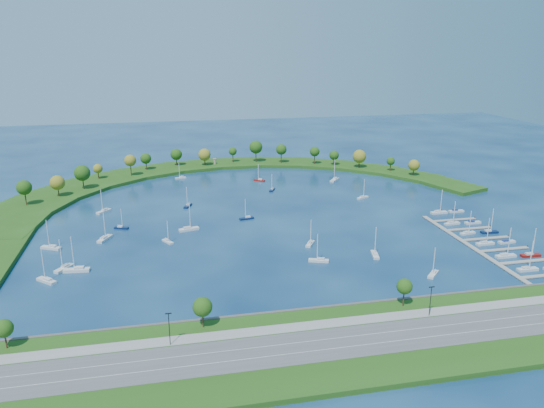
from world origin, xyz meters
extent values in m
plane|color=#082247|center=(0.00, 0.00, 0.00)|extent=(700.00, 700.00, 0.00)
cube|color=#244A13|center=(0.00, -124.00, 0.80)|extent=(420.00, 42.00, 1.60)
cube|color=#474442|center=(0.00, -102.50, 0.90)|extent=(420.00, 1.20, 1.80)
cube|color=#515154|center=(0.00, -124.00, 1.66)|extent=(420.00, 16.00, 0.12)
cube|color=gray|center=(0.00, -113.00, 1.66)|extent=(420.00, 5.00, 0.12)
cube|color=silver|center=(0.00, -126.50, 1.73)|extent=(420.00, 0.15, 0.02)
cube|color=silver|center=(0.00, -121.50, 1.73)|extent=(420.00, 0.15, 0.02)
cylinder|color=#382314|center=(-95.00, -107.00, 4.05)|extent=(0.56, 0.56, 4.90)
sphere|color=#254411|center=(-95.00, -107.00, 7.54)|extent=(5.20, 5.20, 5.20)
cylinder|color=#382314|center=(-40.00, -107.00, 4.22)|extent=(0.56, 0.56, 5.25)
sphere|color=#254411|center=(-40.00, -107.00, 8.05)|extent=(6.00, 6.00, 6.00)
cylinder|color=#382314|center=(25.00, -107.00, 4.40)|extent=(0.56, 0.56, 5.60)
sphere|color=#254411|center=(25.00, -107.00, 8.24)|extent=(5.20, 5.20, 5.20)
cylinder|color=black|center=(-50.00, -115.00, 6.60)|extent=(0.24, 0.24, 10.00)
cylinder|color=black|center=(30.00, -115.00, 6.60)|extent=(0.24, 0.24, 10.00)
cube|color=#244A13|center=(-118.83, 37.57, 1.00)|extent=(50.23, 54.30, 2.00)
cube|color=#244A13|center=(-104.03, 64.58, 1.00)|extent=(54.07, 56.09, 2.00)
cube|color=#244A13|center=(-83.21, 87.27, 1.00)|extent=(55.20, 54.07, 2.00)
cube|color=#244A13|center=(-57.57, 104.32, 1.00)|extent=(53.65, 48.47, 2.00)
cube|color=#244A13|center=(-28.60, 114.76, 1.00)|extent=(49.62, 39.75, 2.00)
cube|color=#244A13|center=(2.03, 117.98, 1.00)|extent=(44.32, 29.96, 2.00)
cube|color=#244A13|center=(32.54, 113.79, 1.00)|extent=(49.49, 38.05, 2.00)
cube|color=#244A13|center=(61.17, 102.44, 1.00)|extent=(51.13, 44.12, 2.00)
cube|color=#244A13|center=(86.25, 84.58, 1.00)|extent=(49.19, 47.96, 2.00)
cube|color=#244A13|center=(106.34, 61.24, 1.00)|extent=(43.90, 49.49, 2.00)
cube|color=#244A13|center=(120.28, 33.78, 1.00)|extent=(35.67, 48.74, 2.00)
cylinder|color=#382314|center=(-120.64, 36.23, 6.03)|extent=(0.56, 0.56, 8.06)
sphere|color=#254411|center=(-120.64, 36.23, 11.62)|extent=(7.81, 7.81, 7.81)
cylinder|color=#382314|center=(-106.77, 50.24, 5.14)|extent=(0.56, 0.56, 6.28)
sphere|color=brown|center=(-106.77, 50.24, 9.90)|extent=(8.13, 8.13, 8.13)
cylinder|color=#382314|center=(-95.24, 63.83, 5.86)|extent=(0.56, 0.56, 7.71)
sphere|color=#254411|center=(-95.24, 63.83, 11.57)|extent=(9.26, 9.26, 9.26)
cylinder|color=#382314|center=(-89.15, 87.26, 4.68)|extent=(0.56, 0.56, 5.36)
sphere|color=brown|center=(-89.15, 87.26, 8.54)|extent=(5.90, 5.90, 5.90)
cylinder|color=#382314|center=(-69.35, 90.78, 6.27)|extent=(0.56, 0.56, 8.54)
sphere|color=brown|center=(-69.35, 90.78, 12.04)|extent=(7.48, 7.48, 7.48)
cylinder|color=#382314|center=(-60.10, 106.25, 5.12)|extent=(0.56, 0.56, 6.25)
sphere|color=#254411|center=(-60.10, 106.25, 9.69)|extent=(7.21, 7.21, 7.21)
cylinder|color=#382314|center=(-39.61, 115.00, 5.12)|extent=(0.56, 0.56, 6.23)
sphere|color=#254411|center=(-39.61, 115.00, 9.82)|extent=(7.93, 7.93, 7.93)
cylinder|color=#382314|center=(-20.38, 111.48, 4.91)|extent=(0.56, 0.56, 5.81)
sphere|color=brown|center=(-20.38, 111.48, 9.52)|extent=(8.55, 8.55, 8.55)
cylinder|color=#382314|center=(0.30, 117.82, 5.34)|extent=(0.56, 0.56, 6.67)
sphere|color=#254411|center=(0.30, 117.82, 9.81)|extent=(5.67, 5.67, 5.67)
cylinder|color=#382314|center=(16.56, 114.87, 6.46)|extent=(0.56, 0.56, 8.92)
sphere|color=#254411|center=(16.56, 114.87, 12.79)|extent=(9.35, 9.35, 9.35)
cylinder|color=#382314|center=(33.55, 107.97, 6.09)|extent=(0.56, 0.56, 8.19)
sphere|color=#254411|center=(33.55, 107.97, 11.70)|extent=(7.55, 7.55, 7.55)
cylinder|color=#382314|center=(55.65, 99.35, 5.79)|extent=(0.56, 0.56, 7.57)
sphere|color=#254411|center=(55.65, 99.35, 10.95)|extent=(6.86, 6.86, 6.86)
cylinder|color=#382314|center=(68.06, 93.52, 4.83)|extent=(0.56, 0.56, 5.67)
sphere|color=#254411|center=(68.06, 93.52, 9.00)|extent=(6.67, 6.67, 6.67)
cylinder|color=#382314|center=(82.47, 82.57, 4.98)|extent=(0.56, 0.56, 5.96)
sphere|color=brown|center=(82.47, 82.57, 9.80)|extent=(9.18, 9.18, 9.18)
cylinder|color=#382314|center=(99.30, 68.90, 4.77)|extent=(0.56, 0.56, 5.53)
sphere|color=#254411|center=(99.30, 68.90, 8.61)|extent=(5.40, 5.40, 5.40)
cylinder|color=#382314|center=(108.41, 53.73, 4.70)|extent=(0.56, 0.56, 5.41)
sphere|color=brown|center=(108.41, 53.73, 8.86)|extent=(7.26, 7.26, 7.26)
cylinder|color=gray|center=(-13.20, 114.37, 3.76)|extent=(2.20, 2.20, 3.53)
cylinder|color=gray|center=(-13.20, 114.37, 5.68)|extent=(2.60, 2.60, 0.30)
cube|color=gray|center=(78.00, -61.00, 0.35)|extent=(2.20, 82.00, 0.40)
cube|color=gray|center=(90.10, -80.80, 0.35)|extent=(22.00, 2.00, 0.40)
cube|color=gray|center=(90.10, -67.60, 0.35)|extent=(22.00, 2.00, 0.40)
cylinder|color=#382314|center=(101.00, -67.60, 0.60)|extent=(0.36, 0.36, 1.60)
cube|color=gray|center=(90.10, -54.40, 0.35)|extent=(22.00, 2.00, 0.40)
cylinder|color=#382314|center=(101.00, -54.40, 0.60)|extent=(0.36, 0.36, 1.60)
cube|color=gray|center=(90.10, -41.20, 0.35)|extent=(22.00, 2.00, 0.40)
cylinder|color=#382314|center=(101.00, -41.20, 0.60)|extent=(0.36, 0.36, 1.60)
cube|color=gray|center=(90.10, -28.00, 0.35)|extent=(22.00, 2.00, 0.40)
cylinder|color=#382314|center=(101.00, -28.00, 0.60)|extent=(0.36, 0.36, 1.60)
cube|color=silver|center=(-76.24, -20.15, 0.55)|extent=(6.37, 9.43, 1.11)
cube|color=silver|center=(-76.64, -20.98, 1.50)|extent=(3.04, 3.70, 0.78)
cylinder|color=silver|center=(-75.91, -19.49, 7.34)|extent=(0.32, 0.32, 12.47)
cube|color=silver|center=(-83.71, -52.99, 0.58)|extent=(9.90, 3.68, 1.16)
cube|color=silver|center=(-82.75, -53.09, 1.57)|extent=(3.56, 2.23, 0.81)
cylinder|color=silver|center=(-84.48, -52.91, 7.69)|extent=(0.32, 0.32, 13.06)
cube|color=silver|center=(-80.43, 21.32, 0.51)|extent=(7.33, 8.10, 1.03)
cube|color=silver|center=(-79.88, 21.98, 1.39)|extent=(3.21, 3.37, 0.72)
cylinder|color=silver|center=(-80.87, 20.79, 6.80)|extent=(0.32, 0.32, 11.56)
cube|color=#09193E|center=(13.36, 44.30, 0.42)|extent=(4.77, 7.14, 0.84)
cube|color=silver|center=(13.66, 44.93, 1.13)|extent=(2.29, 2.79, 0.59)
cylinder|color=silver|center=(13.12, 43.79, 5.55)|extent=(0.32, 0.32, 9.42)
cube|color=silver|center=(11.37, -44.71, 0.46)|extent=(5.76, 7.64, 0.92)
cube|color=silver|center=(10.98, -45.37, 1.24)|extent=(2.66, 3.06, 0.64)
cylinder|color=silver|center=(11.68, -44.19, 6.06)|extent=(0.32, 0.32, 10.30)
cube|color=#09193E|center=(-37.35, 22.18, 0.45)|extent=(5.02, 7.72, 0.90)
cube|color=silver|center=(-37.04, 22.87, 1.22)|extent=(2.43, 3.01, 0.63)
cylinder|color=silver|center=(-37.59, 21.63, 5.98)|extent=(0.32, 0.32, 10.15)
cube|color=silver|center=(60.00, 17.66, 0.45)|extent=(7.66, 5.23, 0.90)
cube|color=silver|center=(59.33, 17.33, 1.22)|extent=(3.01, 2.49, 0.63)
cylinder|color=silver|center=(60.54, 17.93, 5.97)|extent=(0.32, 0.32, 10.13)
cube|color=#09193E|center=(-69.94, -6.37, 0.40)|extent=(6.89, 4.30, 0.80)
cube|color=silver|center=(-70.55, -6.12, 1.08)|extent=(2.66, 2.11, 0.56)
cylinder|color=silver|center=(-69.44, -6.58, 5.32)|extent=(0.32, 0.32, 9.03)
cube|color=silver|center=(-97.61, -26.59, 0.53)|extent=(9.02, 6.16, 1.06)
cube|color=silver|center=(-96.82, -26.99, 1.43)|extent=(3.54, 2.93, 0.74)
cylinder|color=silver|center=(-98.25, -26.28, 7.03)|extent=(0.32, 0.32, 11.94)
cube|color=silver|center=(9.62, -63.15, 0.48)|extent=(8.29, 4.87, 0.96)
cube|color=silver|center=(10.37, -63.42, 1.30)|extent=(3.17, 2.44, 0.67)
cylinder|color=silver|center=(9.01, -62.92, 6.37)|extent=(0.32, 0.32, 10.81)
cube|color=silver|center=(48.00, -84.55, 0.46)|extent=(6.95, 7.07, 0.93)
cube|color=silver|center=(48.54, -83.99, 1.25)|extent=(2.98, 3.00, 0.65)
cylinder|color=silver|center=(47.57, -84.99, 6.16)|extent=(0.32, 0.32, 10.46)
cube|color=silver|center=(33.93, -62.28, 0.50)|extent=(4.18, 8.70, 1.01)
cube|color=silver|center=(33.74, -63.09, 1.36)|extent=(2.26, 3.23, 0.70)
cylinder|color=silver|center=(34.08, -61.62, 6.67)|extent=(0.32, 0.32, 11.32)
cube|color=silver|center=(-88.75, -50.16, 0.51)|extent=(6.83, 8.42, 1.03)
cube|color=silver|center=(-88.26, -49.45, 1.39)|extent=(3.08, 3.42, 0.72)
cylinder|color=silver|center=(-89.13, -50.73, 6.81)|extent=(0.32, 0.32, 11.57)
cube|color=silver|center=(-38.48, 84.78, 0.42)|extent=(7.24, 3.26, 0.84)
cube|color=silver|center=(-37.80, 84.92, 1.13)|extent=(2.66, 1.81, 0.59)
cylinder|color=silver|center=(-39.03, 84.68, 5.56)|extent=(0.32, 0.32, 9.44)
cube|color=maroon|center=(10.09, 68.05, 0.44)|extent=(7.14, 5.83, 0.87)
cube|color=silver|center=(10.69, 67.63, 1.18)|extent=(2.91, 2.63, 0.61)
cylinder|color=silver|center=(9.62, 68.38, 5.79)|extent=(0.32, 0.32, 9.83)
cube|color=silver|center=(-48.98, -29.19, 0.41)|extent=(5.09, 6.90, 0.82)
cube|color=silver|center=(-49.32, -28.60, 1.11)|extent=(2.37, 2.75, 0.58)
cylinder|color=silver|center=(-48.71, -29.67, 5.46)|extent=(0.32, 0.32, 9.27)
cube|color=#09193E|center=(-9.98, -4.85, 0.43)|extent=(7.42, 3.38, 0.86)
cube|color=silver|center=(-9.28, -4.71, 1.16)|extent=(2.74, 1.87, 0.60)
cylinder|color=silver|center=(-10.54, -4.97, 5.70)|extent=(0.32, 0.32, 9.68)
cube|color=silver|center=(57.07, 58.80, 0.57)|extent=(8.28, 8.91, 1.14)
cube|color=silver|center=(57.69, 59.52, 1.54)|extent=(3.60, 3.73, 0.80)
cylinder|color=silver|center=(56.57, 58.23, 7.56)|extent=(0.32, 0.32, 12.84)
cube|color=silver|center=(-38.97, -15.32, 0.56)|extent=(9.68, 4.85, 1.12)
cube|color=silver|center=(-39.87, -15.55, 1.51)|extent=(3.62, 2.58, 0.78)
cylinder|color=silver|center=(-38.24, -15.13, 7.41)|extent=(0.32, 0.32, 12.59)
cube|color=silver|center=(-93.20, -60.49, 0.52)|extent=(8.01, 7.75, 1.05)
cube|color=silver|center=(-92.57, -61.09, 1.41)|extent=(3.39, 3.33, 0.73)
cylinder|color=silver|center=(-93.71, -60.01, 6.93)|extent=(0.32, 0.32, 11.76)
cube|color=silver|center=(85.60, -88.11, 0.50)|extent=(8.33, 2.45, 1.00)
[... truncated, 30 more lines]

